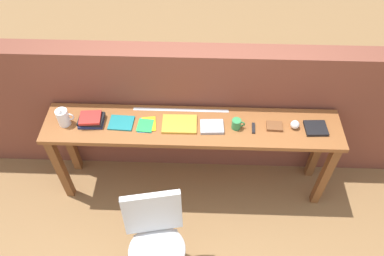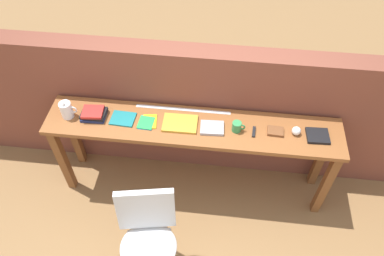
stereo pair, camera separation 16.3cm
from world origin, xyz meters
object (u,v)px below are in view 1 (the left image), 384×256
Objects in this scene: chair_white_moulded at (155,237)px; leather_journal_brown at (274,126)px; sports_ball_small at (295,125)px; book_repair_rightmost at (316,128)px; pitcher_white at (63,117)px; mug at (237,124)px; magazine_cycling at (121,123)px; book_stack_leftmost at (91,119)px; multitool_folded at (253,128)px; pamphlet_pile_colourful at (147,125)px; book_open_centre at (179,124)px.

chair_white_moulded is 6.86× the size of leather_journal_brown.
sports_ball_small reaches higher than book_repair_rightmost.
pitcher_white reaches higher than chair_white_moulded.
magazine_cycling is at bearing 179.14° from mug.
book_stack_leftmost is 1.91× the size of multitool_folded.
chair_white_moulded is 0.91m from pamphlet_pile_colourful.
sports_ball_small is 0.41× the size of book_repair_rightmost.
magazine_cycling is at bearing 112.31° from chair_white_moulded.
leather_journal_brown is (1.06, 0.01, 0.01)m from pamphlet_pile_colourful.
magazine_cycling is (0.47, 0.02, -0.07)m from pitcher_white.
book_stack_leftmost is 0.73× the size of book_open_centre.
magazine_cycling is 1.44m from sports_ball_small.
mug reaches higher than leather_journal_brown.
pamphlet_pile_colourful is at bearing -2.20° from book_stack_leftmost.
book_stack_leftmost reaches higher than magazine_cycling.
magazine_cycling is at bearing 176.36° from pamphlet_pile_colourful.
pitcher_white is 1.91m from sports_ball_small.
pamphlet_pile_colourful is 1.01× the size of book_repair_rightmost.
sports_ball_small is (0.16, 0.00, 0.02)m from leather_journal_brown.
mug reaches higher than magazine_cycling.
pitcher_white is at bearing -174.27° from book_stack_leftmost.
book_stack_leftmost is 1.87m from book_repair_rightmost.
sports_ball_small is at bearing -0.07° from book_stack_leftmost.
pitcher_white reaches higher than mug.
magazine_cycling is at bearing 179.29° from book_open_centre.
magazine_cycling is 2.74× the size of sports_ball_small.
magazine_cycling is 1.10m from multitool_folded.
magazine_cycling is at bearing -179.92° from sports_ball_small.
sports_ball_small is at bearing 3.27° from leather_journal_brown.
magazine_cycling is at bearing 2.17° from pitcher_white.
multitool_folded is (0.76, 0.81, 0.36)m from chair_white_moulded.
sports_ball_small is (1.10, 0.84, 0.39)m from chair_white_moulded.
multitool_folded is at bearing -0.18° from pitcher_white.
sports_ball_small is (1.44, 0.00, 0.03)m from magazine_cycling.
magazine_cycling is at bearing -177.25° from leather_journal_brown.
book_repair_rightmost is (0.18, -0.01, -0.02)m from sports_ball_small.
pamphlet_pile_colourful is 1.23m from sports_ball_small.
mug is (0.74, -0.00, 0.04)m from pamphlet_pile_colourful.
pamphlet_pile_colourful is at bearing -179.26° from sports_ball_small.
book_stack_leftmost is at bearing 178.98° from book_open_centre.
pitcher_white is 0.96m from book_open_centre.
book_stack_leftmost is at bearing 179.12° from mug.
book_open_centre is (0.27, 0.01, 0.00)m from pamphlet_pile_colourful.
pitcher_white is 2.08m from book_repair_rightmost.
mug reaches higher than chair_white_moulded.
pitcher_white is at bearing 134.71° from chair_white_moulded.
multitool_folded is 0.85× the size of leather_journal_brown.
magazine_cycling is at bearing 177.00° from book_repair_rightmost.
pitcher_white is 0.69m from pamphlet_pile_colourful.
magazine_cycling reaches higher than chair_white_moulded.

